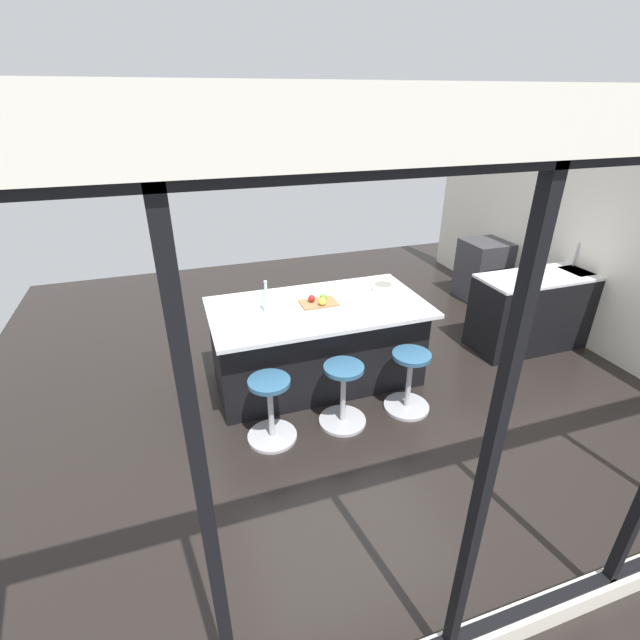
% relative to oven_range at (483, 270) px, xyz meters
% --- Properties ---
extents(ground_plane, '(7.79, 7.79, 0.00)m').
position_rel_oven_range_xyz_m(ground_plane, '(2.65, 1.22, -0.43)').
color(ground_plane, black).
extents(window_panel_rear, '(5.99, 0.12, 2.77)m').
position_rel_oven_range_xyz_m(window_panel_rear, '(2.65, 4.09, 1.05)').
color(window_panel_rear, silver).
rests_on(window_panel_rear, ground_plane).
extents(interior_partition_left, '(0.12, 5.74, 2.77)m').
position_rel_oven_range_xyz_m(interior_partition_left, '(-0.35, 1.22, 0.95)').
color(interior_partition_left, silver).
rests_on(interior_partition_left, ground_plane).
extents(sink_cabinet, '(2.12, 0.60, 1.18)m').
position_rel_oven_range_xyz_m(sink_cabinet, '(-0.00, 1.41, 0.02)').
color(sink_cabinet, black).
rests_on(sink_cabinet, ground_plane).
extents(oven_range, '(0.60, 0.61, 0.87)m').
position_rel_oven_range_xyz_m(oven_range, '(0.00, 0.00, 0.00)').
color(oven_range, '#38383D').
rests_on(oven_range, ground_plane).
extents(kitchen_island, '(2.12, 1.15, 0.89)m').
position_rel_oven_range_xyz_m(kitchen_island, '(3.01, 1.31, 0.02)').
color(kitchen_island, black).
rests_on(kitchen_island, ground_plane).
extents(stool_by_window, '(0.44, 0.44, 0.61)m').
position_rel_oven_range_xyz_m(stool_by_window, '(2.34, 2.06, -0.14)').
color(stool_by_window, '#B7B7BC').
rests_on(stool_by_window, ground_plane).
extents(stool_middle, '(0.44, 0.44, 0.61)m').
position_rel_oven_range_xyz_m(stool_middle, '(3.01, 2.06, -0.14)').
color(stool_middle, '#B7B7BC').
rests_on(stool_middle, ground_plane).
extents(stool_near_camera, '(0.44, 0.44, 0.61)m').
position_rel_oven_range_xyz_m(stool_near_camera, '(3.68, 2.06, -0.14)').
color(stool_near_camera, '#B7B7BC').
rests_on(stool_near_camera, ground_plane).
extents(cutting_board, '(0.36, 0.24, 0.02)m').
position_rel_oven_range_xyz_m(cutting_board, '(3.00, 1.32, 0.47)').
color(cutting_board, olive).
rests_on(cutting_board, kitchen_island).
extents(apple_red, '(0.07, 0.07, 0.07)m').
position_rel_oven_range_xyz_m(apple_red, '(3.06, 1.29, 0.51)').
color(apple_red, red).
rests_on(apple_red, cutting_board).
extents(apple_green, '(0.07, 0.07, 0.07)m').
position_rel_oven_range_xyz_m(apple_green, '(2.94, 1.29, 0.51)').
color(apple_green, '#609E2D').
rests_on(apple_green, cutting_board).
extents(apple_yellow, '(0.08, 0.08, 0.08)m').
position_rel_oven_range_xyz_m(apple_yellow, '(2.99, 1.40, 0.52)').
color(apple_yellow, gold).
rests_on(apple_yellow, cutting_board).
extents(water_bottle, '(0.06, 0.06, 0.31)m').
position_rel_oven_range_xyz_m(water_bottle, '(3.52, 1.33, 0.58)').
color(water_bottle, silver).
rests_on(water_bottle, kitchen_island).
extents(fruit_bowl, '(0.22, 0.22, 0.07)m').
position_rel_oven_range_xyz_m(fruit_bowl, '(2.24, 1.21, 0.50)').
color(fruit_bowl, silver).
rests_on(fruit_bowl, kitchen_island).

